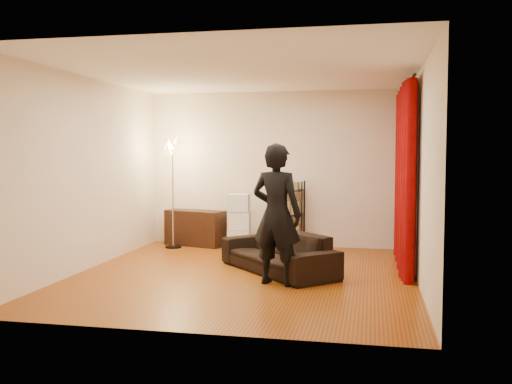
% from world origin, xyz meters
% --- Properties ---
extents(floor, '(5.00, 5.00, 0.00)m').
position_xyz_m(floor, '(0.00, 0.00, 0.00)').
color(floor, '#914811').
rests_on(floor, ground).
extents(ceiling, '(5.00, 5.00, 0.00)m').
position_xyz_m(ceiling, '(0.00, 0.00, 2.70)').
color(ceiling, white).
rests_on(ceiling, ground).
extents(wall_back, '(5.00, 0.00, 5.00)m').
position_xyz_m(wall_back, '(0.00, 2.50, 1.35)').
color(wall_back, beige).
rests_on(wall_back, ground).
extents(wall_front, '(5.00, 0.00, 5.00)m').
position_xyz_m(wall_front, '(0.00, -2.50, 1.35)').
color(wall_front, beige).
rests_on(wall_front, ground).
extents(wall_left, '(0.00, 5.00, 5.00)m').
position_xyz_m(wall_left, '(-2.25, 0.00, 1.35)').
color(wall_left, beige).
rests_on(wall_left, ground).
extents(wall_right, '(0.00, 5.00, 5.00)m').
position_xyz_m(wall_right, '(2.25, 0.00, 1.35)').
color(wall_right, beige).
rests_on(wall_right, ground).
extents(curtain_rod, '(0.04, 2.65, 0.04)m').
position_xyz_m(curtain_rod, '(2.15, 1.12, 2.58)').
color(curtain_rod, black).
rests_on(curtain_rod, wall_right).
extents(curtain, '(0.22, 2.65, 2.55)m').
position_xyz_m(curtain, '(2.13, 1.12, 1.28)').
color(curtain, '#740503').
rests_on(curtain, ground).
extents(sofa, '(1.85, 1.92, 0.56)m').
position_xyz_m(sofa, '(0.41, 0.29, 0.28)').
color(sofa, black).
rests_on(sofa, ground).
extents(person, '(0.73, 0.57, 1.76)m').
position_xyz_m(person, '(0.51, -0.44, 0.88)').
color(person, black).
rests_on(person, ground).
extents(media_cabinet, '(1.13, 0.68, 0.62)m').
position_xyz_m(media_cabinet, '(-1.39, 2.23, 0.31)').
color(media_cabinet, black).
rests_on(media_cabinet, ground).
extents(storage_boxes, '(0.39, 0.32, 0.93)m').
position_xyz_m(storage_boxes, '(-0.57, 2.13, 0.47)').
color(storage_boxes, white).
rests_on(storage_boxes, ground).
extents(wire_shelf, '(0.54, 0.38, 1.16)m').
position_xyz_m(wire_shelf, '(0.26, 2.28, 0.58)').
color(wire_shelf, black).
rests_on(wire_shelf, ground).
extents(floor_lamp, '(0.36, 0.36, 1.89)m').
position_xyz_m(floor_lamp, '(-1.69, 1.90, 0.94)').
color(floor_lamp, silver).
rests_on(floor_lamp, ground).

